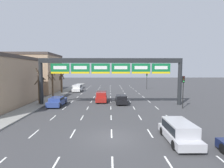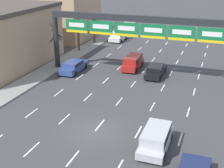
# 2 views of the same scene
# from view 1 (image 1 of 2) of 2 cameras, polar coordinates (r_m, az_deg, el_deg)

# --- Properties ---
(ground_plane) EXTENTS (220.00, 220.00, 0.00)m
(ground_plane) POSITION_cam_1_polar(r_m,az_deg,el_deg) (14.58, -0.10, -17.22)
(ground_plane) COLOR #3D3D3F
(lane_dashes) EXTENTS (13.32, 67.00, 0.01)m
(lane_dashes) POSITION_cam_1_polar(r_m,az_deg,el_deg) (27.57, -0.42, -6.70)
(lane_dashes) COLOR white
(lane_dashes) RESTS_ON ground_plane
(sign_gantry) EXTENTS (21.99, 0.70, 7.19)m
(sign_gantry) POSITION_cam_1_polar(r_m,az_deg,el_deg) (26.76, -0.42, 5.15)
(sign_gantry) COLOR #232628
(sign_gantry) RESTS_ON ground_plane
(building_far) EXTENTS (9.79, 11.28, 9.20)m
(building_far) POSITION_cam_1_polar(r_m,az_deg,el_deg) (45.94, -23.51, 3.24)
(building_far) COLOR tan
(building_far) RESTS_ON ground_plane
(suv_silver) EXTENTS (1.90, 4.54, 1.56)m
(suv_silver) POSITION_cam_1_polar(r_m,az_deg,el_deg) (14.50, 21.02, -13.97)
(suv_silver) COLOR #B7B7BC
(suv_silver) RESTS_ON ground_plane
(suv_red) EXTENTS (1.81, 4.66, 1.69)m
(suv_red) POSITION_cam_1_polar(r_m,az_deg,el_deg) (30.06, -3.43, -3.95)
(suv_red) COLOR maroon
(suv_red) RESTS_ON ground_plane
(car_black) EXTENTS (1.82, 4.83, 1.35)m
(car_black) POSITION_cam_1_polar(r_m,az_deg,el_deg) (28.45, 3.06, -4.87)
(car_black) COLOR black
(car_black) RESTS_ON ground_plane
(car_blue) EXTENTS (1.90, 4.84, 1.36)m
(car_blue) POSITION_cam_1_polar(r_m,az_deg,el_deg) (27.68, -17.49, -5.34)
(car_blue) COLOR navy
(car_blue) RESTS_ON ground_plane
(suv_white) EXTENTS (1.99, 4.57, 1.77)m
(suv_white) POSITION_cam_1_polar(r_m,az_deg,el_deg) (44.53, -11.22, -1.18)
(suv_white) COLOR silver
(suv_white) RESTS_ON ground_plane
(traffic_light_near_gantry) EXTENTS (0.30, 0.35, 4.57)m
(traffic_light_near_gantry) POSITION_cam_1_polar(r_m,az_deg,el_deg) (26.28, 22.26, -0.42)
(traffic_light_near_gantry) COLOR black
(traffic_light_near_gantry) RESTS_ON ground_plane
(traffic_light_mid_block) EXTENTS (0.30, 0.35, 4.57)m
(traffic_light_mid_block) POSITION_cam_1_polar(r_m,az_deg,el_deg) (49.54, 11.32, 2.05)
(traffic_light_mid_block) COLOR black
(traffic_light_mid_block) RESTS_ON ground_plane
(tree_bare_closest) EXTENTS (1.60, 1.54, 5.42)m
(tree_bare_closest) POSITION_cam_1_polar(r_m,az_deg,el_deg) (36.85, -18.94, 0.84)
(tree_bare_closest) COLOR brown
(tree_bare_closest) RESTS_ON sidewalk_left
(tree_bare_second) EXTENTS (1.79, 1.77, 5.56)m
(tree_bare_second) POSITION_cam_1_polar(r_m,az_deg,el_deg) (29.53, -22.57, -0.59)
(tree_bare_second) COLOR brown
(tree_bare_second) RESTS_ON sidewalk_left
(tree_bare_third) EXTENTS (1.37, 1.50, 4.99)m
(tree_bare_third) POSITION_cam_1_polar(r_m,az_deg,el_deg) (42.14, -16.16, 0.89)
(tree_bare_third) COLOR brown
(tree_bare_third) RESTS_ON sidewalk_left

